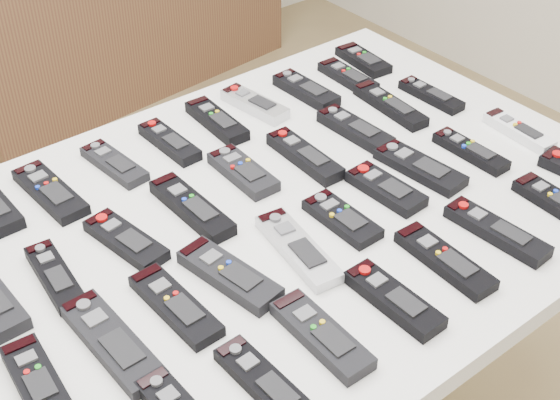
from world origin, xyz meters
TOP-DOWN VIEW (x-y plane):
  - table at (0.11, -0.06)m, footprint 1.25×0.88m
  - sideboard at (0.78, 1.78)m, footprint 1.42×0.51m
  - remote_2 at (-0.18, 0.23)m, footprint 0.07×0.19m
  - remote_3 at (-0.05, 0.24)m, footprint 0.06×0.16m
  - remote_4 at (0.07, 0.23)m, footprint 0.05×0.16m
  - remote_5 at (0.18, 0.24)m, footprint 0.06×0.17m
  - remote_6 at (0.28, 0.24)m, footprint 0.07×0.17m
  - remote_7 at (0.41, 0.22)m, footprint 0.06×0.17m
  - remote_8 at (0.52, 0.21)m, footprint 0.05×0.16m
  - remote_9 at (0.60, 0.25)m, footprint 0.07×0.15m
  - remote_11 at (-0.28, 0.02)m, footprint 0.06×0.16m
  - remote_12 at (-0.15, 0.03)m, footprint 0.08×0.17m
  - remote_13 at (-0.01, 0.03)m, footprint 0.05×0.20m
  - remote_14 at (0.12, 0.06)m, footprint 0.06×0.16m
  - remote_15 at (0.24, 0.03)m, footprint 0.05×0.18m
  - remote_16 at (0.38, 0.04)m, footprint 0.06×0.17m
  - remote_17 at (0.50, 0.06)m, footprint 0.06×0.19m
  - remote_18 at (0.61, 0.04)m, footprint 0.04×0.16m
  - remote_19 at (-0.39, -0.16)m, footprint 0.07×0.16m
  - remote_20 at (-0.27, -0.16)m, footprint 0.06×0.21m
  - remote_21 at (-0.16, -0.15)m, footprint 0.06×0.18m
  - remote_22 at (-0.06, -0.15)m, footprint 0.09×0.19m
  - remote_23 at (0.06, -0.17)m, footprint 0.08×0.20m
  - remote_24 at (0.17, -0.15)m, footprint 0.06×0.15m
  - remote_25 at (0.29, -0.14)m, footprint 0.07×0.15m
  - remote_26 at (0.39, -0.13)m, footprint 0.08×0.18m
  - remote_27 at (0.50, -0.15)m, footprint 0.04×0.16m
  - remote_28 at (0.64, -0.17)m, footprint 0.05×0.16m
  - remote_31 at (-0.15, -0.35)m, footprint 0.05×0.18m
  - remote_32 at (-0.03, -0.33)m, footprint 0.06×0.18m
  - remote_33 at (0.10, -0.35)m, footprint 0.05×0.17m
  - remote_34 at (0.23, -0.34)m, footprint 0.06×0.18m
  - remote_35 at (0.35, -0.34)m, footprint 0.06×0.19m
  - remote_36 at (0.50, -0.35)m, footprint 0.06×0.15m

SIDE VIEW (x-z plane):
  - sideboard at x=0.78m, z-range 0.00..0.69m
  - table at x=0.11m, z-range 0.33..1.11m
  - remote_3 at x=-0.05m, z-range 0.78..0.80m
  - remote_18 at x=0.61m, z-range 0.78..0.80m
  - remote_24 at x=0.17m, z-range 0.78..0.80m
  - remote_9 at x=0.60m, z-range 0.78..0.80m
  - remote_2 at x=-0.18m, z-range 0.78..0.80m
  - remote_8 at x=0.52m, z-range 0.78..0.80m
  - remote_12 at x=-0.15m, z-range 0.78..0.80m
  - remote_27 at x=0.50m, z-range 0.78..0.80m
  - remote_21 at x=-0.16m, z-range 0.78..0.80m
  - remote_23 at x=0.06m, z-range 0.78..0.80m
  - remote_26 at x=0.39m, z-range 0.78..0.80m
  - remote_31 at x=-0.15m, z-range 0.78..0.80m
  - remote_28 at x=0.64m, z-range 0.78..0.80m
  - remote_17 at x=0.50m, z-range 0.78..0.80m
  - remote_4 at x=0.07m, z-range 0.78..0.80m
  - remote_34 at x=0.23m, z-range 0.78..0.80m
  - remote_11 at x=-0.28m, z-range 0.78..0.80m
  - remote_20 at x=-0.27m, z-range 0.78..0.80m
  - remote_36 at x=0.50m, z-range 0.78..0.80m
  - remote_14 at x=0.12m, z-range 0.78..0.80m
  - remote_25 at x=0.29m, z-range 0.78..0.80m
  - remote_5 at x=0.18m, z-range 0.78..0.80m
  - remote_7 at x=0.41m, z-range 0.78..0.80m
  - remote_6 at x=0.28m, z-range 0.78..0.80m
  - remote_35 at x=0.35m, z-range 0.78..0.80m
  - remote_33 at x=0.10m, z-range 0.78..0.80m
  - remote_16 at x=0.38m, z-range 0.78..0.80m
  - remote_32 at x=-0.03m, z-range 0.78..0.80m
  - remote_22 at x=-0.06m, z-range 0.78..0.80m
  - remote_13 at x=-0.01m, z-range 0.78..0.80m
  - remote_15 at x=0.24m, z-range 0.78..0.80m
  - remote_19 at x=-0.39m, z-range 0.78..0.80m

